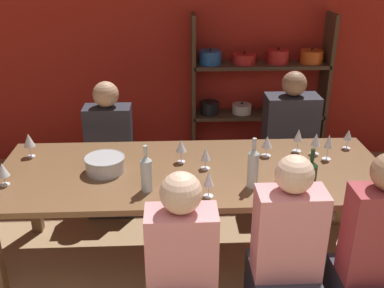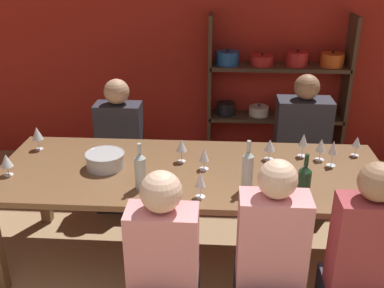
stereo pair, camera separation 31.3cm
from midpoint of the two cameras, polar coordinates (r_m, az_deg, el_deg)
name	(u,v)px [view 2 (the right image)]	position (r m, az deg, el deg)	size (l,w,h in m)	color
wall_back_red	(209,34)	(4.69, 4.12, 13.71)	(8.80, 0.06, 2.70)	red
shelf_unit	(276,107)	(4.73, 12.52, 4.61)	(1.40, 0.30, 1.58)	#4C3828
dining_table	(191,179)	(3.14, 2.75, -4.54)	(2.69, 1.02, 0.75)	brown
mixing_bowl	(105,160)	(3.14, -8.20, -2.03)	(0.28, 0.28, 0.11)	#B7BABC
wine_bottle_green	(248,170)	(2.84, 10.23, -3.35)	(0.07, 0.07, 0.34)	#B2C6C1
wine_bottle_dark	(140,170)	(2.82, -3.43, -3.42)	(0.07, 0.07, 0.31)	#B2C6C1
wine_bottle_amber	(304,183)	(2.79, 17.20, -4.89)	(0.08, 0.08, 0.32)	#19381E
wine_glass_empty_a	(270,146)	(3.28, 12.57, -0.25)	(0.08, 0.08, 0.16)	white
wine_glass_white_a	(303,141)	(3.39, 16.57, 0.37)	(0.07, 0.07, 0.18)	white
wine_glass_white_b	(321,146)	(3.37, 18.66, -0.27)	(0.07, 0.07, 0.17)	white
wine_glass_red_a	(357,142)	(3.54, 22.63, 0.13)	(0.06, 0.06, 0.15)	white
wine_glass_red_b	(200,180)	(2.73, 4.37, -4.69)	(0.06, 0.06, 0.17)	white
wine_glass_empty_b	(280,170)	(2.95, 14.09, -3.32)	(0.07, 0.07, 0.16)	white
wine_glass_red_c	(6,161)	(3.17, -19.95, -2.13)	(0.08, 0.08, 0.15)	white
wine_glass_empty_c	(304,168)	(3.04, 16.93, -3.00)	(0.07, 0.07, 0.14)	white
wine_glass_red_d	(182,146)	(3.17, 1.49, -0.31)	(0.08, 0.08, 0.17)	white
wine_glass_white_c	(333,148)	(3.30, 20.13, -0.58)	(0.06, 0.06, 0.19)	white
wine_glass_white_d	(204,155)	(3.07, 4.48, -1.52)	(0.07, 0.07, 0.16)	white
wine_glass_empty_d	(37,134)	(3.51, -16.70, 1.23)	(0.08, 0.08, 0.18)	white
person_near_a	(164,288)	(2.61, 0.02, -17.93)	(0.38, 0.47, 1.15)	#2D2D38
person_far_a	(121,159)	(4.04, -6.79, -1.92)	(0.39, 0.49, 1.16)	#2D2D38
person_far_b	(299,159)	(4.13, 15.59, -1.95)	(0.46, 0.57, 1.21)	#2D2D38
person_near_c	(269,283)	(2.67, 13.18, -16.97)	(0.37, 0.46, 1.21)	#2D2D38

